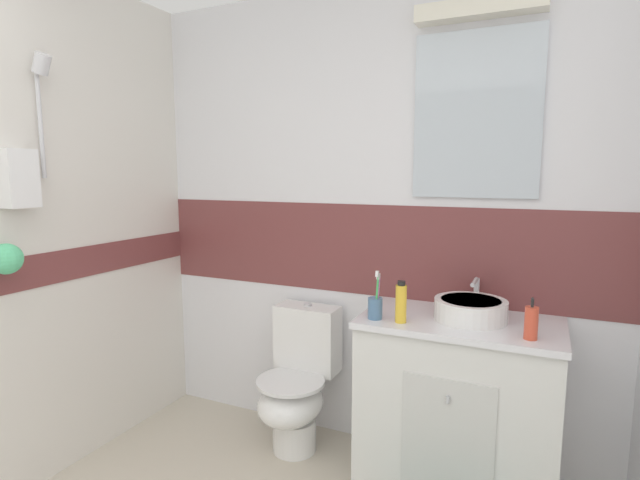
# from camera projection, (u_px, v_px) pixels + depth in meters

# --- Properties ---
(wall_back_tiled) EXTENTS (3.20, 0.20, 2.50)m
(wall_back_tiled) POSITION_uv_depth(u_px,v_px,m) (371.00, 220.00, 2.68)
(wall_back_tiled) COLOR white
(wall_back_tiled) RESTS_ON ground_plane
(vanity_cabinet) EXTENTS (0.90, 0.52, 0.85)m
(vanity_cabinet) POSITION_uv_depth(u_px,v_px,m) (457.00, 405.00, 2.30)
(vanity_cabinet) COLOR silver
(vanity_cabinet) RESTS_ON ground_plane
(sink_basin) EXTENTS (0.33, 0.37, 0.17)m
(sink_basin) POSITION_uv_depth(u_px,v_px,m) (471.00, 309.00, 2.23)
(sink_basin) COLOR white
(sink_basin) RESTS_ON vanity_cabinet
(toilet) EXTENTS (0.37, 0.50, 0.79)m
(toilet) POSITION_uv_depth(u_px,v_px,m) (297.00, 384.00, 2.67)
(toilet) COLOR white
(toilet) RESTS_ON ground_plane
(toothbrush_cup) EXTENTS (0.07, 0.07, 0.23)m
(toothbrush_cup) POSITION_uv_depth(u_px,v_px,m) (375.00, 306.00, 2.24)
(toothbrush_cup) COLOR #4C7299
(toothbrush_cup) RESTS_ON vanity_cabinet
(soap_dispenser) EXTENTS (0.05, 0.05, 0.18)m
(soap_dispenser) POSITION_uv_depth(u_px,v_px,m) (531.00, 323.00, 1.96)
(soap_dispenser) COLOR #D84C33
(soap_dispenser) RESTS_ON vanity_cabinet
(shampoo_bottle_tall) EXTENTS (0.05, 0.05, 0.19)m
(shampoo_bottle_tall) POSITION_uv_depth(u_px,v_px,m) (401.00, 303.00, 2.18)
(shampoo_bottle_tall) COLOR yellow
(shampoo_bottle_tall) RESTS_ON vanity_cabinet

